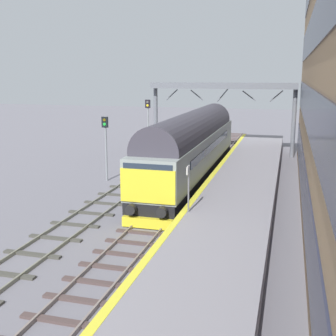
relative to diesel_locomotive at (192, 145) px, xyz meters
name	(u,v)px	position (x,y,z in m)	size (l,w,h in m)	color
ground_plane	(174,200)	(0.00, -4.63, -2.49)	(140.00, 140.00, 0.00)	slate
track_main	(174,199)	(0.00, -4.63, -2.43)	(2.50, 60.00, 0.15)	gray
track_adjacent_west	(118,195)	(-3.47, -4.63, -2.43)	(2.50, 60.00, 0.15)	gray
station_platform	(237,196)	(3.60, -4.63, -1.99)	(4.00, 44.00, 1.01)	gray
diesel_locomotive	(192,145)	(0.00, 0.00, 0.00)	(2.74, 19.38, 4.68)	black
signal_post_mid	(106,141)	(-5.61, -1.31, 0.22)	(0.44, 0.22, 4.33)	gray
signal_post_far	(148,122)	(-5.61, 7.82, 0.57)	(0.44, 0.22, 4.96)	gray
platform_number_sign	(188,182)	(1.94, -9.59, -0.10)	(0.10, 0.44, 2.09)	slate
overhead_footbridge	(223,90)	(0.31, 10.91, 3.27)	(12.77, 2.00, 6.35)	slate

